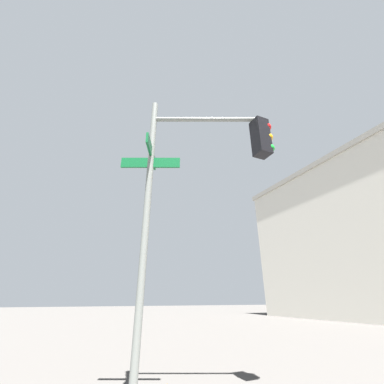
{
  "coord_description": "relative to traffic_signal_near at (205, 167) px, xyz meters",
  "views": [
    {
      "loc": [
        -3.33,
        -7.6,
        1.3
      ],
      "look_at": [
        -7.48,
        -5.77,
        3.29
      ],
      "focal_mm": 22.87,
      "sensor_mm": 36.0,
      "label": 1
    }
  ],
  "objects": [
    {
      "name": "traffic_signal_near",
      "position": [
        0.0,
        0.0,
        0.0
      ],
      "size": [
        1.48,
        2.69,
        5.07
      ],
      "color": "slate",
      "rests_on": "ground_plane"
    }
  ]
}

